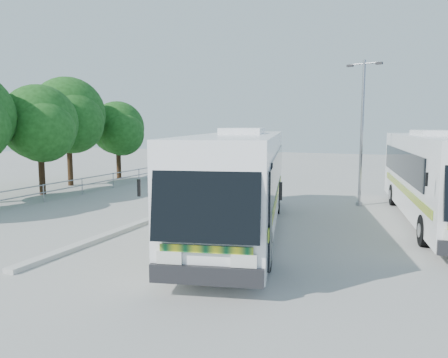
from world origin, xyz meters
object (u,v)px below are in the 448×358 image
at_px(tree_far_d, 69,115).
at_px(coach_main, 240,179).
at_px(tree_far_e, 118,128).
at_px(tree_far_c, 40,123).
at_px(lamppost, 362,127).
at_px(coach_adjacent, 438,175).

height_order(tree_far_d, coach_main, tree_far_d).
bearing_deg(tree_far_e, coach_main, -40.13).
bearing_deg(tree_far_d, tree_far_c, -72.17).
distance_m(tree_far_d, lamppost, 18.96).
distance_m(tree_far_e, coach_adjacent, 22.96).
xyz_separation_m(tree_far_d, tree_far_e, (0.68, 4.50, -0.93)).
bearing_deg(coach_adjacent, tree_far_c, 173.42).
relative_size(coach_main, lamppost, 1.90).
xyz_separation_m(tree_far_c, tree_far_d, (-1.19, 3.70, 0.56)).
relative_size(tree_far_e, lamppost, 0.81).
relative_size(tree_far_c, tree_far_d, 0.88).
bearing_deg(lamppost, tree_far_d, -165.00).
relative_size(tree_far_c, coach_adjacent, 0.48).
bearing_deg(coach_main, tree_far_c, 149.86).
bearing_deg(tree_far_e, tree_far_d, -98.63).
height_order(tree_far_c, coach_adjacent, tree_far_c).
bearing_deg(tree_far_c, coach_main, -16.21).
xyz_separation_m(tree_far_e, lamppost, (18.26, -4.62, 0.16)).
bearing_deg(tree_far_c, coach_adjacent, 2.33).
distance_m(tree_far_c, tree_far_d, 3.93).
bearing_deg(lamppost, coach_main, -100.28).
bearing_deg(lamppost, tree_far_c, -153.24).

